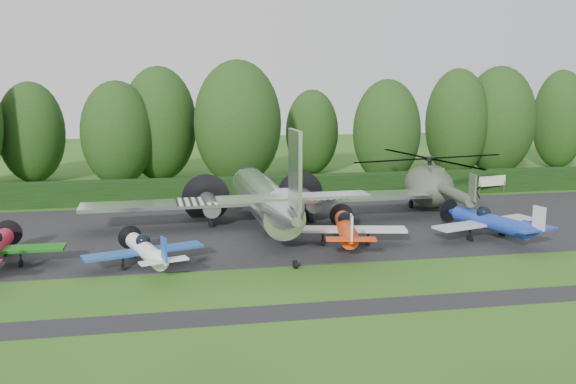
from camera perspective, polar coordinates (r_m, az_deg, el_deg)
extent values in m
plane|color=#255518|center=(35.06, -4.21, -7.34)|extent=(160.00, 160.00, 0.00)
cube|color=black|center=(44.65, -5.64, -3.48)|extent=(70.00, 18.00, 0.01)
cube|color=black|center=(29.44, -2.90, -10.85)|extent=(70.00, 2.00, 0.00)
cube|color=black|center=(55.36, -6.62, -0.80)|extent=(90.00, 1.60, 2.00)
cylinder|color=silver|center=(44.67, -2.14, -0.60)|extent=(2.61, 13.64, 2.61)
cone|color=silver|center=(52.13, -3.36, 0.97)|extent=(2.61, 1.71, 2.61)
cone|color=silver|center=(36.65, -0.27, -2.11)|extent=(2.61, 3.41, 2.61)
sphere|color=black|center=(50.97, -3.22, 1.41)|extent=(1.71, 1.71, 1.71)
cube|color=silver|center=(45.84, -2.34, -0.75)|extent=(25.01, 2.73, 0.25)
cube|color=white|center=(45.41, -8.03, -0.77)|extent=(2.96, 2.84, 0.06)
cube|color=white|center=(46.67, 3.19, -0.39)|extent=(2.96, 2.84, 0.06)
cylinder|color=silver|center=(46.21, -6.93, -1.09)|extent=(1.25, 3.64, 1.25)
cylinder|color=silver|center=(47.20, 1.92, -0.78)|extent=(1.25, 3.64, 1.25)
cylinder|color=black|center=(48.71, -7.12, -0.50)|extent=(3.64, 0.03, 3.64)
cylinder|color=black|center=(49.65, 1.29, -0.22)|extent=(3.64, 0.03, 3.64)
cube|color=silver|center=(35.52, -0.01, -0.46)|extent=(8.53, 1.59, 0.16)
cube|color=silver|center=(34.92, 0.09, 2.01)|extent=(0.20, 2.50, 4.32)
cylinder|color=black|center=(46.03, -6.86, -2.72)|extent=(0.28, 1.02, 1.02)
cylinder|color=black|center=(47.02, 2.03, -2.38)|extent=(0.28, 1.02, 1.02)
cylinder|color=black|center=(35.99, 0.12, -6.50)|extent=(0.20, 0.50, 0.50)
cylinder|color=black|center=(42.56, -23.62, -3.36)|extent=(1.63, 0.02, 1.63)
cylinder|color=black|center=(39.16, -22.64, -5.94)|extent=(0.15, 0.48, 0.48)
cylinder|color=black|center=(41.83, -23.84, -5.04)|extent=(0.13, 0.43, 0.43)
cylinder|color=white|center=(36.52, -12.49, -5.11)|extent=(0.92, 5.28, 0.92)
sphere|color=black|center=(36.97, -12.49, -4.23)|extent=(0.81, 0.81, 0.81)
cube|color=#1A48A1|center=(37.02, -12.46, -5.13)|extent=(6.72, 1.25, 0.13)
cube|color=white|center=(33.41, -12.68, -6.15)|extent=(2.50, 0.67, 0.10)
cube|color=#1A48A1|center=(33.15, -12.72, -5.16)|extent=(0.10, 0.77, 1.25)
cylinder|color=black|center=(39.82, -12.34, -3.82)|extent=(1.44, 0.02, 1.44)
cylinder|color=black|center=(37.11, -14.36, -6.36)|extent=(0.13, 0.42, 0.42)
cylinder|color=black|center=(37.01, -10.48, -6.25)|extent=(0.13, 0.42, 0.42)
cylinder|color=black|center=(39.17, -12.32, -5.42)|extent=(0.12, 0.38, 0.38)
cylinder|color=red|center=(40.16, 5.17, -3.28)|extent=(1.05, 6.03, 1.05)
sphere|color=black|center=(40.67, 4.93, -2.39)|extent=(0.92, 0.92, 0.92)
cube|color=silver|center=(40.71, 4.96, -3.32)|extent=(7.67, 1.42, 0.15)
cube|color=red|center=(36.73, 6.70, -4.16)|extent=(2.85, 0.77, 0.11)
cube|color=silver|center=(36.46, 6.77, -3.12)|extent=(0.11, 0.88, 1.42)
cylinder|color=black|center=(43.82, 3.80, -2.10)|extent=(1.64, 0.02, 1.64)
cylinder|color=black|center=(40.37, 3.07, -4.65)|extent=(0.15, 0.48, 0.48)
cylinder|color=black|center=(41.11, 6.94, -4.44)|extent=(0.15, 0.48, 0.48)
cylinder|color=black|center=(43.08, 4.13, -3.73)|extent=(0.13, 0.44, 0.44)
cylinder|color=#1A37A0|center=(43.79, 17.58, -2.56)|extent=(1.07, 6.11, 1.07)
sphere|color=black|center=(44.26, 17.22, -1.74)|extent=(0.93, 0.93, 0.93)
cube|color=#B7B9BE|center=(44.31, 17.24, -2.61)|extent=(7.78, 1.44, 0.16)
cube|color=#1A37A0|center=(40.63, 20.02, -3.29)|extent=(2.89, 0.78, 0.11)
cube|color=#B7B9BE|center=(40.38, 20.16, -2.33)|extent=(0.11, 0.89, 1.44)
cylinder|color=black|center=(47.22, 15.35, -1.53)|extent=(1.67, 0.02, 1.67)
cylinder|color=black|center=(43.66, 15.63, -3.87)|extent=(0.16, 0.49, 0.49)
cylinder|color=black|center=(44.99, 18.94, -3.64)|extent=(0.16, 0.49, 0.49)
cylinder|color=black|center=(46.52, 15.85, -3.05)|extent=(0.13, 0.44, 0.44)
ellipsoid|color=#3F4A38|center=(51.99, 12.40, 0.55)|extent=(3.47, 6.37, 3.33)
cylinder|color=#3F4A38|center=(47.43, 14.75, -0.07)|extent=(0.78, 6.68, 0.78)
cube|color=#3F4A38|center=(44.21, 16.70, 0.41)|extent=(0.13, 1.00, 1.78)
cylinder|color=black|center=(51.73, 12.47, 2.37)|extent=(0.33, 0.33, 0.89)
cylinder|color=black|center=(51.67, 12.49, 2.92)|extent=(0.78, 0.78, 0.28)
cylinder|color=black|center=(51.67, 12.49, 2.92)|extent=(13.36, 13.36, 0.07)
cube|color=#3F4A38|center=(50.98, 12.84, 1.80)|extent=(1.00, 2.23, 0.78)
ellipsoid|color=black|center=(53.59, 11.67, 0.99)|extent=(2.12, 2.12, 1.90)
cylinder|color=black|center=(52.68, 10.84, -1.11)|extent=(0.20, 0.62, 0.62)
cylinder|color=black|center=(53.53, 13.06, -1.02)|extent=(0.20, 0.62, 0.62)
cylinder|color=black|center=(49.11, 13.93, -2.14)|extent=(0.18, 0.53, 0.53)
cylinder|color=#3F3326|center=(60.40, 16.51, 0.31)|extent=(0.11, 0.11, 1.10)
cylinder|color=#3F3326|center=(61.70, 18.80, 0.39)|extent=(0.11, 0.11, 1.10)
cube|color=silver|center=(60.93, 17.70, 0.94)|extent=(2.94, 0.07, 0.92)
cylinder|color=black|center=(62.74, -4.44, 2.40)|extent=(0.70, 0.70, 3.97)
ellipsoid|color=#173410|center=(62.31, -4.49, 6.12)|extent=(8.43, 8.43, 12.14)
cylinder|color=black|center=(70.53, 14.63, 2.87)|extent=(0.70, 0.70, 3.72)
ellipsoid|color=#173410|center=(70.16, 14.77, 5.96)|extent=(6.60, 6.60, 11.37)
cylinder|color=black|center=(80.84, 22.83, 3.30)|extent=(0.70, 0.70, 3.69)
ellipsoid|color=#173410|center=(80.52, 23.02, 5.97)|extent=(6.02, 6.02, 11.27)
cylinder|color=black|center=(64.75, -14.80, 2.04)|extent=(0.70, 0.70, 3.33)
ellipsoid|color=#173410|center=(64.36, -14.94, 5.06)|extent=(7.02, 7.02, 10.17)
cylinder|color=black|center=(66.80, -11.24, 2.63)|extent=(0.70, 0.70, 3.79)
ellipsoid|color=#173410|center=(66.40, -11.36, 5.96)|extent=(7.47, 7.47, 11.57)
cylinder|color=black|center=(64.87, 8.69, 2.30)|extent=(0.70, 0.70, 3.37)
ellipsoid|color=#173410|center=(64.49, 8.77, 5.34)|extent=(6.70, 6.70, 10.28)
cylinder|color=black|center=(70.17, 2.12, 2.86)|extent=(0.70, 0.70, 2.99)
ellipsoid|color=#173410|center=(69.84, 2.14, 5.36)|extent=(5.71, 5.71, 9.15)
cylinder|color=black|center=(69.17, -21.66, 2.15)|extent=(0.70, 0.70, 3.29)
ellipsoid|color=#173410|center=(68.81, -21.84, 4.94)|extent=(6.52, 6.52, 10.06)
cylinder|color=black|center=(73.06, 18.03, 2.98)|extent=(0.70, 0.70, 3.81)
ellipsoid|color=#173410|center=(72.70, 18.20, 6.03)|extent=(7.68, 7.68, 11.63)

